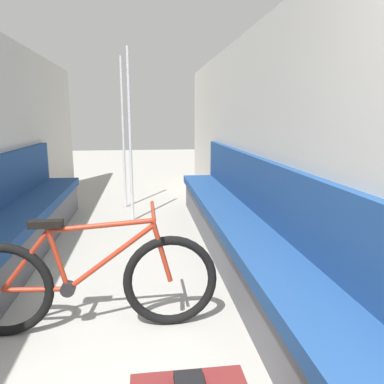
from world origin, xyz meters
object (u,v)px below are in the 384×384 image
object	(u,v)px
bicycle	(88,282)
bench_seat_row_left	(2,239)
grab_pole_near	(130,139)
grab_pole_far	(123,136)
bench_seat_row_right	(239,230)

from	to	relation	value
bicycle	bench_seat_row_left	bearing A→B (deg)	148.33
bench_seat_row_left	grab_pole_near	size ratio (longest dim) A/B	2.12
grab_pole_near	grab_pole_far	world-z (taller)	same
bench_seat_row_left	grab_pole_far	world-z (taller)	grab_pole_far
bench_seat_row_right	bench_seat_row_left	bearing A→B (deg)	180.00
bench_seat_row_left	bench_seat_row_right	world-z (taller)	same
bench_seat_row_right	grab_pole_near	distance (m)	2.03
bench_seat_row_right	bicycle	size ratio (longest dim) A/B	2.83
grab_pole_near	bench_seat_row_right	bearing A→B (deg)	-56.90
grab_pole_near	grab_pole_far	distance (m)	0.79
bicycle	grab_pole_near	world-z (taller)	grab_pole_near
bench_seat_row_left	bicycle	xyz separation A→B (m)	(0.86, -1.00, 0.01)
bicycle	grab_pole_far	size ratio (longest dim) A/B	0.75
bench_seat_row_left	bicycle	bearing A→B (deg)	-49.24
bicycle	grab_pole_far	bearing A→B (deg)	106.21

